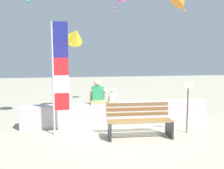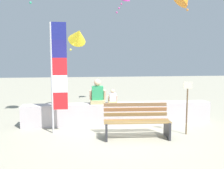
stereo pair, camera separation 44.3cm
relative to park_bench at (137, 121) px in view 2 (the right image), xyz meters
name	(u,v)px [view 2 (the right image)]	position (x,y,z in m)	size (l,w,h in m)	color
ground_plane	(123,131)	(-0.27, 0.50, -0.42)	(40.00, 40.00, 0.00)	gray
seawall_ledge	(119,113)	(-0.27, 1.32, -0.09)	(5.96, 0.47, 0.66)	#B9AFB3
park_bench	(137,121)	(0.00, 0.00, 0.00)	(1.76, 0.73, 0.88)	olive
person_adult	(98,94)	(-0.94, 1.33, 0.54)	(0.50, 0.37, 0.77)	tan
person_child	(113,98)	(-0.47, 1.33, 0.42)	(0.30, 0.22, 0.45)	tan
flag_banner	(57,71)	(-2.09, 0.60, 1.32)	(0.44, 0.05, 3.04)	#B7B7BC
kite_yellow	(78,36)	(-1.56, 3.22, 2.52)	(0.89, 1.00, 1.01)	yellow
sign_post	(187,104)	(1.41, 0.05, 0.43)	(0.24, 0.05, 1.45)	brown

